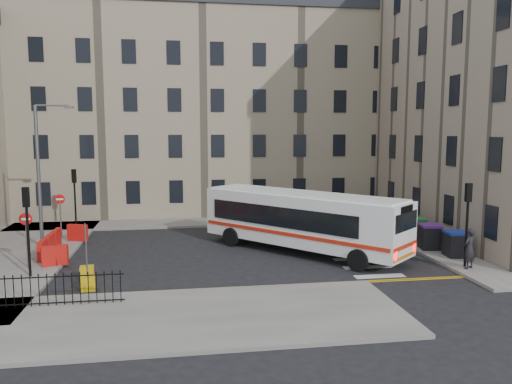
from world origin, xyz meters
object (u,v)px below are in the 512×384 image
object	(u,v)px
wheelie_bin_a	(456,244)
bus	(301,219)
wheelie_bin_b	(430,236)
wheelie_bin_c	(415,229)
bollard_chevron	(88,283)
wheelie_bin_d	(411,230)
wheelie_bin_e	(398,222)
bollard_yellow	(87,273)
streetlamp	(39,174)
pedestrian	(469,248)

from	to	relation	value
wheelie_bin_a	bus	bearing A→B (deg)	167.52
wheelie_bin_b	wheelie_bin_c	bearing A→B (deg)	92.89
wheelie_bin_b	bollard_chevron	xyz separation A→B (m)	(-17.82, -4.23, -0.55)
wheelie_bin_c	wheelie_bin_d	size ratio (longest dim) A/B	1.17
wheelie_bin_b	wheelie_bin_e	bearing A→B (deg)	98.88
bus	wheelie_bin_c	xyz separation A→B (m)	(7.54, 1.57, -1.08)
wheelie_bin_b	bollard_yellow	world-z (taller)	wheelie_bin_b
streetlamp	wheelie_bin_c	world-z (taller)	streetlamp
streetlamp	wheelie_bin_b	xyz separation A→B (m)	(21.70, -3.77, -3.49)
wheelie_bin_b	wheelie_bin_d	xyz separation A→B (m)	(0.14, 2.59, -0.13)
bus	pedestrian	xyz separation A→B (m)	(7.07, -4.94, -0.76)
wheelie_bin_c	wheelie_bin_d	distance (m)	0.29
pedestrian	bollard_chevron	bearing A→B (deg)	-29.63
streetlamp	bollard_yellow	world-z (taller)	streetlamp
bus	pedestrian	size ratio (longest dim) A/B	5.47
streetlamp	pedestrian	bearing A→B (deg)	-20.12
wheelie_bin_a	wheelie_bin_e	bearing A→B (deg)	99.79
bus	wheelie_bin_c	size ratio (longest dim) A/B	8.22
wheelie_bin_a	bollard_chevron	bearing A→B (deg)	-166.21
wheelie_bin_b	pedestrian	size ratio (longest dim) A/B	0.73
bollard_yellow	bollard_chevron	bearing A→B (deg)	-79.06
bus	wheelie_bin_b	bearing A→B (deg)	-47.93
wheelie_bin_e	pedestrian	world-z (taller)	pedestrian
wheelie_bin_b	wheelie_bin_e	world-z (taller)	wheelie_bin_e
wheelie_bin_c	wheelie_bin_d	bearing A→B (deg)	136.56
streetlamp	wheelie_bin_a	size ratio (longest dim) A/B	6.09
wheelie_bin_a	wheelie_bin_b	world-z (taller)	wheelie_bin_b
wheelie_bin_b	wheelie_bin_c	size ratio (longest dim) A/B	1.09
wheelie_bin_d	wheelie_bin_b	bearing A→B (deg)	-86.28
wheelie_bin_c	bollard_yellow	distance (m)	19.13
bollard_chevron	wheelie_bin_c	bearing A→B (deg)	20.03
wheelie_bin_c	bollard_chevron	size ratio (longest dim) A/B	2.19
wheelie_bin_a	bollard_chevron	world-z (taller)	wheelie_bin_a
wheelie_bin_c	bollard_chevron	world-z (taller)	wheelie_bin_c
wheelie_bin_b	wheelie_bin_c	distance (m)	2.41
wheelie_bin_a	wheelie_bin_e	world-z (taller)	wheelie_bin_e
wheelie_bin_d	wheelie_bin_e	xyz separation A→B (m)	(-0.01, 1.78, 0.15)
bollard_yellow	pedestrian	bearing A→B (deg)	-4.76
wheelie_bin_c	wheelie_bin_e	distance (m)	1.99
wheelie_bin_d	pedestrian	size ratio (longest dim) A/B	0.57
bollard_yellow	bollard_chevron	distance (m)	1.63
bus	wheelie_bin_d	xyz separation A→B (m)	(7.36, 1.78, -1.18)
bus	wheelie_bin_d	size ratio (longest dim) A/B	9.61
wheelie_bin_a	bollard_yellow	distance (m)	18.67
bus	wheelie_bin_e	world-z (taller)	bus
wheelie_bin_b	wheelie_bin_a	bearing A→B (deg)	-63.58
pedestrian	wheelie_bin_a	bearing A→B (deg)	-135.98
wheelie_bin_a	pedestrian	xyz separation A→B (m)	(-0.66, -2.31, 0.31)
wheelie_bin_c	wheelie_bin_b	bearing A→B (deg)	-92.55
streetlamp	bollard_chevron	xyz separation A→B (m)	(3.88, -8.00, -4.04)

